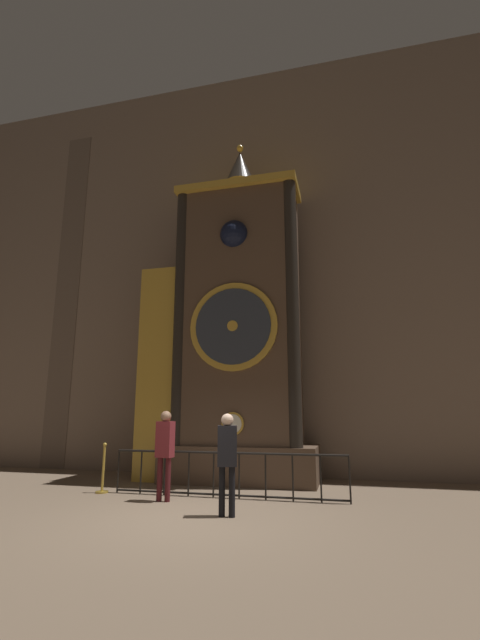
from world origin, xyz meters
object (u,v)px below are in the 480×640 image
clock_tower (228,330)px  stanchion_post (103,476)px  visitor_near (165,446)px  visitor_far (227,453)px

clock_tower → stanchion_post: size_ratio=8.95×
clock_tower → visitor_near: 3.95m
visitor_far → stanchion_post: visitor_far is taller
visitor_near → visitor_far: bearing=-22.2°
visitor_near → clock_tower: bearing=85.2°
clock_tower → visitor_near: clock_tower is taller
clock_tower → visitor_near: size_ratio=5.42×
visitor_near → stanchion_post: visitor_near is taller
visitor_far → stanchion_post: size_ratio=1.61×
visitor_far → visitor_near: bearing=133.7°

